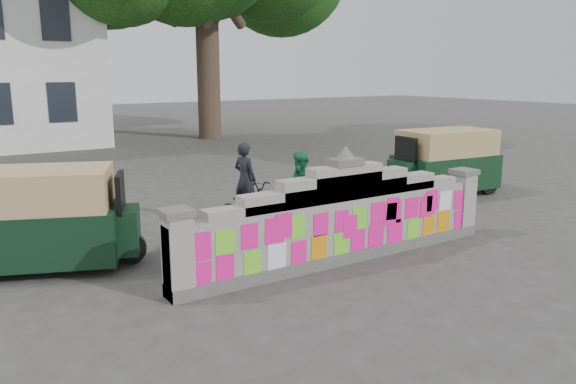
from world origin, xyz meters
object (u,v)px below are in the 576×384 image
(pedestrian, at_px, (301,189))
(rickshaw_right, at_px, (444,161))
(rickshaw_left, at_px, (41,218))
(cyclist_rider, at_px, (245,190))
(cyclist_bike, at_px, (245,205))

(pedestrian, xyz_separation_m, rickshaw_right, (4.92, 0.48, 0.10))
(rickshaw_left, height_order, rickshaw_right, rickshaw_right)
(cyclist_rider, bearing_deg, rickshaw_left, 78.59)
(cyclist_rider, xyz_separation_m, pedestrian, (0.99, -0.63, 0.03))
(cyclist_rider, distance_m, rickshaw_right, 5.91)
(pedestrian, bearing_deg, rickshaw_right, 100.48)
(rickshaw_left, distance_m, rickshaw_right, 10.03)
(cyclist_bike, relative_size, pedestrian, 1.09)
(rickshaw_left, relative_size, rickshaw_right, 0.99)
(cyclist_bike, distance_m, rickshaw_left, 4.17)
(rickshaw_right, bearing_deg, pedestrian, 10.56)
(cyclist_rider, relative_size, rickshaw_left, 0.49)
(cyclist_bike, height_order, rickshaw_left, rickshaw_left)
(pedestrian, distance_m, rickshaw_right, 4.94)
(cyclist_bike, height_order, pedestrian, pedestrian)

